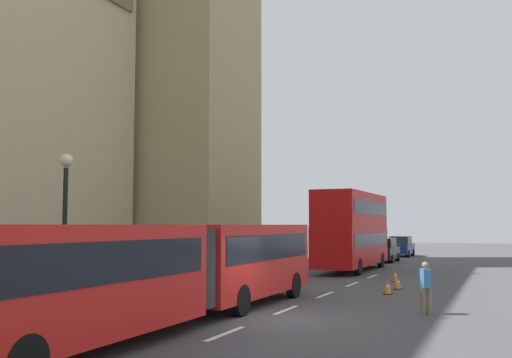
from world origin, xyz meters
TOP-DOWN VIEW (x-y plane):
  - ground_plane at (0.00, 0.00)m, footprint 160.00×160.00m
  - lane_centre_marking at (-0.52, 0.00)m, footprint 34.40×0.16m
  - articulated_bus at (-2.07, 1.99)m, footprint 16.99×2.54m
  - double_decker_bus at (19.19, 2.00)m, footprint 10.19×2.54m
  - sedan_lead at (28.59, 1.85)m, footprint 4.40×1.86m
  - sedan_trailing at (37.18, 1.89)m, footprint 4.40×1.86m
  - traffic_cone_west at (7.70, -2.34)m, footprint 0.36×0.36m
  - traffic_cone_middle at (9.72, -2.41)m, footprint 0.36×0.36m
  - traffic_cone_east at (13.02, -1.73)m, footprint 0.36×0.36m
  - street_lamp at (-1.79, 6.50)m, footprint 0.44×0.44m
  - pedestrian_near_cones at (2.75, -4.49)m, footprint 0.46×0.39m

SIDE VIEW (x-z plane):
  - ground_plane at x=0.00m, z-range 0.00..0.00m
  - lane_centre_marking at x=-0.52m, z-range 0.00..0.01m
  - traffic_cone_west at x=7.70m, z-range -0.01..0.57m
  - traffic_cone_middle at x=9.72m, z-range -0.01..0.57m
  - traffic_cone_east at x=13.02m, z-range -0.01..0.57m
  - pedestrian_near_cones at x=2.75m, z-range 0.07..1.76m
  - sedan_lead at x=28.59m, z-range -0.01..1.84m
  - sedan_trailing at x=37.18m, z-range -0.01..1.84m
  - articulated_bus at x=-2.07m, z-range 0.30..3.20m
  - double_decker_bus at x=19.19m, z-range 0.26..5.16m
  - street_lamp at x=-1.79m, z-range 0.42..5.69m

